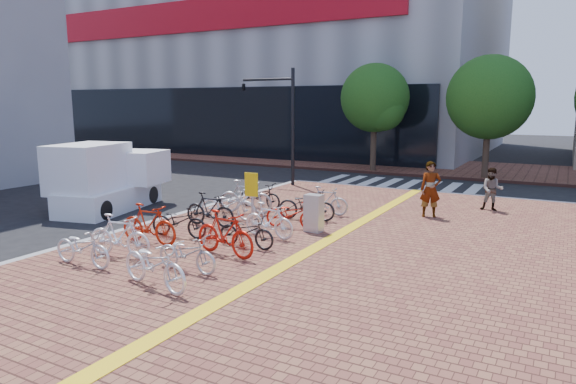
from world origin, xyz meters
The scene contains 29 objects.
ground centered at (0.00, 0.00, 0.00)m, with size 120.00×120.00×0.00m, color black.
sidewalk centered at (3.00, -5.00, 0.07)m, with size 14.00×34.00×0.15m, color brown.
tactile_strip centered at (2.00, -5.00, 0.16)m, with size 0.40×34.00×0.01m, color yellow.
kerb_north centered at (3.00, 12.00, 0.08)m, with size 14.00×0.25×0.15m, color gray.
far_sidewalk centered at (0.00, 21.00, 0.07)m, with size 70.00×8.00×0.15m, color brown.
crosswalk centered at (0.50, 14.00, 0.01)m, with size 7.50×4.00×0.01m.
street_trees centered at (5.04, 17.45, 4.10)m, with size 16.20×4.60×6.35m.
bike_0 centered at (-2.13, -2.32, 0.61)m, with size 0.61×1.75×0.92m, color white.
bike_1 centered at (-1.90, -1.41, 0.69)m, with size 0.51×1.81×1.09m, color white.
bike_2 centered at (-2.13, -0.15, 0.70)m, with size 0.52×1.84×1.11m, color #B0220C.
bike_3 centered at (-1.90, 0.81, 0.62)m, with size 0.62×1.78×0.94m, color black.
bike_4 centered at (-1.91, 2.27, 0.68)m, with size 0.50×1.77×1.06m, color black.
bike_5 centered at (-1.99, 3.34, 0.66)m, with size 0.67×1.93×1.02m, color white.
bike_6 centered at (-1.97, 4.35, 0.73)m, with size 0.55×1.94×1.17m, color #A8A8AD.
bike_7 centered at (-2.03, 5.42, 0.61)m, with size 0.62×1.77×0.93m, color black.
bike_8 centered at (0.39, -2.62, 0.67)m, with size 0.69×1.99×1.04m, color white.
bike_9 centered at (0.28, -1.46, 0.58)m, with size 0.58×1.65×0.87m, color #BCBBC1.
bike_10 centered at (0.31, -0.04, 0.72)m, with size 0.54×1.90×1.14m, color #B7180D.
bike_11 centered at (0.37, 0.84, 0.59)m, with size 0.58×1.67×0.88m, color black.
bike_12 centered at (0.38, 1.97, 0.65)m, with size 0.47×1.67×1.00m, color white.
bike_13 centered at (0.41, 3.29, 0.59)m, with size 0.59×1.68×0.89m, color #B2180C.
bike_14 centered at (0.32, 4.48, 0.65)m, with size 0.66×1.90×1.00m, color black.
bike_15 centered at (0.53, 5.47, 0.64)m, with size 0.46×1.62×0.97m, color #BABABF.
pedestrian_a centered at (3.74, 6.90, 1.09)m, with size 0.68×0.45×1.87m, color gray.
pedestrian_b centered at (5.42, 8.97, 0.91)m, with size 0.74×0.58×1.53m, color #525869.
utility_box centered at (1.19, 3.22, 0.71)m, with size 0.51×0.37×1.12m, color #B1B2B6.
yellow_sign centered at (-0.76, 2.88, 1.31)m, with size 0.45×0.10×1.68m.
traffic_light_pole centered at (-4.73, 10.67, 3.83)m, with size 2.87×1.10×5.34m.
box_truck centered at (-7.14, 3.00, 1.17)m, with size 2.77×4.62×2.49m.
Camera 1 is at (7.66, -10.19, 3.94)m, focal length 32.00 mm.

